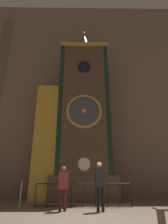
{
  "coord_description": "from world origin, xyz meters",
  "views": [
    {
      "loc": [
        -0.32,
        -5.77,
        1.34
      ],
      "look_at": [
        -0.21,
        4.45,
        4.94
      ],
      "focal_mm": 28.0,
      "sensor_mm": 36.0,
      "label": 1
    }
  ],
  "objects_px": {
    "visitor_far": "(100,181)",
    "stanchion_post": "(20,199)",
    "clock_tower": "(78,117)",
    "visitor_near": "(63,184)"
  },
  "relations": [
    {
      "from": "visitor_far",
      "to": "stanchion_post",
      "type": "distance_m",
      "value": 3.36
    },
    {
      "from": "clock_tower",
      "to": "visitor_near",
      "type": "xyz_separation_m",
      "value": [
        -0.45,
        -2.85,
        -3.63
      ]
    },
    {
      "from": "clock_tower",
      "to": "stanchion_post",
      "type": "distance_m",
      "value": 5.32
    },
    {
      "from": "stanchion_post",
      "to": "clock_tower",
      "type": "bearing_deg",
      "value": 45.61
    },
    {
      "from": "clock_tower",
      "to": "visitor_near",
      "type": "distance_m",
      "value": 4.64
    },
    {
      "from": "visitor_near",
      "to": "visitor_far",
      "type": "height_order",
      "value": "visitor_far"
    },
    {
      "from": "visitor_near",
      "to": "stanchion_post",
      "type": "distance_m",
      "value": 1.98
    },
    {
      "from": "visitor_near",
      "to": "visitor_far",
      "type": "xyz_separation_m",
      "value": [
        1.42,
        -0.1,
        0.1
      ]
    },
    {
      "from": "visitor_near",
      "to": "visitor_far",
      "type": "distance_m",
      "value": 1.43
    },
    {
      "from": "clock_tower",
      "to": "visitor_far",
      "type": "distance_m",
      "value": 4.7
    }
  ]
}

